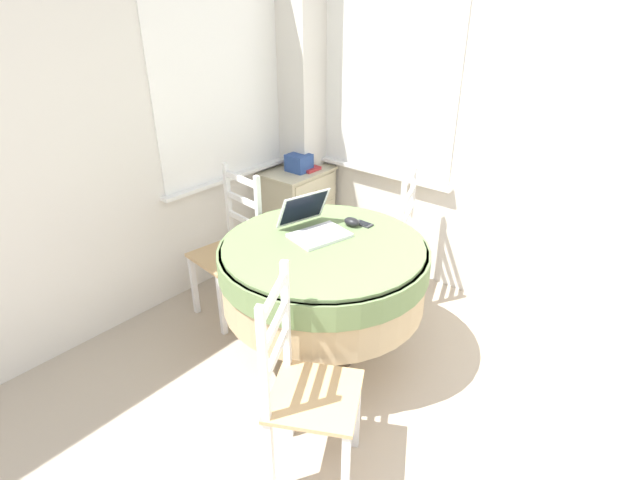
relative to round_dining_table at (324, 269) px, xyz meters
name	(u,v)px	position (x,y,z in m)	size (l,w,h in m)	color
corner_room_shell	(323,135)	(0.29, 0.25, 0.66)	(4.53, 4.69, 2.55)	silver
round_dining_table	(324,269)	(0.00, 0.00, 0.00)	(1.16, 1.16, 0.78)	#4C3D2D
laptop	(314,226)	(0.07, 0.13, 0.21)	(0.38, 0.39, 0.22)	silver
computer_mouse	(352,222)	(0.28, 0.02, 0.19)	(0.07, 0.10, 0.05)	black
cell_phone	(364,224)	(0.34, -0.03, 0.17)	(0.06, 0.11, 0.01)	#2D2D33
dining_chair_near_back_window	(231,251)	(0.00, 0.79, -0.15)	(0.43, 0.43, 1.00)	tan
dining_chair_near_right_window	(387,239)	(0.80, 0.08, -0.15)	(0.49, 0.49, 1.00)	tan
dining_chair_camera_near	(305,391)	(-0.66, -0.43, -0.15)	(0.52, 0.52, 1.00)	tan
corner_cabinet	(299,212)	(0.94, 1.04, -0.26)	(0.55, 0.40, 0.72)	beige
storage_box	(299,163)	(0.94, 1.02, 0.17)	(0.16, 0.17, 0.13)	#2D4C93
book_on_cabinet	(304,167)	(1.00, 1.03, 0.12)	(0.15, 0.25, 0.02)	#BC3338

